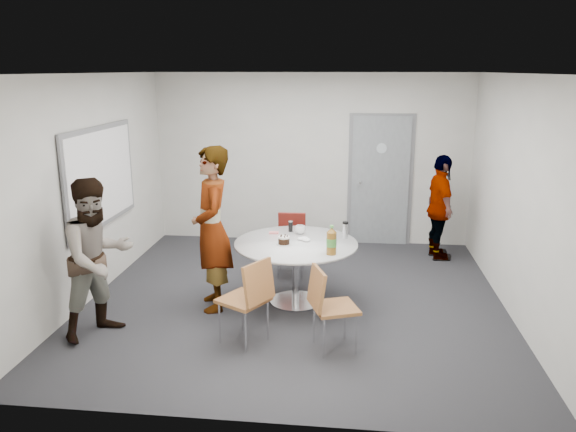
# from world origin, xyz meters

# --- Properties ---
(floor) EXTENTS (5.00, 5.00, 0.00)m
(floor) POSITION_xyz_m (0.00, 0.00, 0.00)
(floor) COLOR #232226
(floor) RESTS_ON ground
(ceiling) EXTENTS (5.00, 5.00, 0.00)m
(ceiling) POSITION_xyz_m (0.00, 0.00, 2.70)
(ceiling) COLOR silver
(ceiling) RESTS_ON wall_back
(wall_back) EXTENTS (5.00, 0.00, 5.00)m
(wall_back) POSITION_xyz_m (0.00, 2.50, 1.35)
(wall_back) COLOR silver
(wall_back) RESTS_ON floor
(wall_left) EXTENTS (0.00, 5.00, 5.00)m
(wall_left) POSITION_xyz_m (-2.50, 0.00, 1.35)
(wall_left) COLOR silver
(wall_left) RESTS_ON floor
(wall_right) EXTENTS (0.00, 5.00, 5.00)m
(wall_right) POSITION_xyz_m (2.50, 0.00, 1.35)
(wall_right) COLOR silver
(wall_right) RESTS_ON floor
(wall_front) EXTENTS (5.00, 0.00, 5.00)m
(wall_front) POSITION_xyz_m (0.00, -2.50, 1.35)
(wall_front) COLOR silver
(wall_front) RESTS_ON floor
(door) EXTENTS (1.02, 0.17, 2.12)m
(door) POSITION_xyz_m (1.10, 2.48, 1.03)
(door) COLOR slate
(door) RESTS_ON wall_back
(whiteboard) EXTENTS (0.04, 1.90, 1.25)m
(whiteboard) POSITION_xyz_m (-2.46, 0.20, 1.45)
(whiteboard) COLOR slate
(whiteboard) RESTS_ON wall_left
(table) EXTENTS (1.46, 1.46, 1.09)m
(table) POSITION_xyz_m (0.04, -0.09, 0.66)
(table) COLOR silver
(table) RESTS_ON floor
(chair_near_left) EXTENTS (0.62, 0.60, 0.91)m
(chair_near_left) POSITION_xyz_m (-0.34, -1.19, 0.56)
(chair_near_left) COLOR brown
(chair_near_left) RESTS_ON floor
(chair_near_right) EXTENTS (0.56, 0.54, 0.87)m
(chair_near_right) POSITION_xyz_m (0.44, -1.22, 0.53)
(chair_near_right) COLOR brown
(chair_near_right) RESTS_ON floor
(chair_far) EXTENTS (0.41, 0.44, 0.83)m
(chair_far) POSITION_xyz_m (-0.15, 0.95, 0.51)
(chair_far) COLOR maroon
(chair_far) RESTS_ON floor
(person_main) EXTENTS (0.66, 0.81, 1.92)m
(person_main) POSITION_xyz_m (-0.94, -0.31, 0.96)
(person_main) COLOR #A5C6EA
(person_main) RESTS_ON floor
(person_left) EXTENTS (0.99, 1.04, 1.69)m
(person_left) POSITION_xyz_m (-1.95, -1.13, 0.85)
(person_left) COLOR white
(person_left) RESTS_ON floor
(person_right) EXTENTS (0.51, 0.96, 1.56)m
(person_right) POSITION_xyz_m (1.95, 1.80, 0.78)
(person_right) COLOR black
(person_right) RESTS_ON floor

